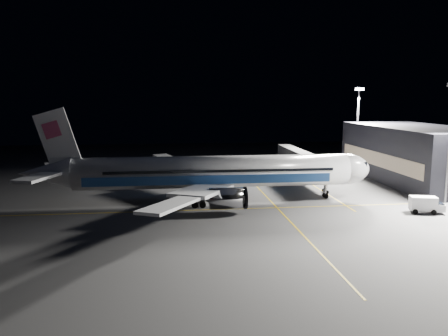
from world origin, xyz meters
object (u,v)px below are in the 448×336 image
Objects in this scene: jet_bridge at (305,159)px; safety_cone_c at (225,194)px; baggage_tug at (183,178)px; safety_cone_b at (217,194)px; airliner at (208,173)px; safety_cone_a at (224,194)px; floodlight_mast_north at (358,121)px; service_truck at (426,204)px.

safety_cone_c is at bearing -144.24° from jet_bridge.
baggage_tug is 4.37× the size of safety_cone_c.
jet_bridge reaches higher than safety_cone_b.
safety_cone_a is at bearing 51.21° from airliner.
airliner reaches higher than jet_bridge.
safety_cone_c reaches higher than safety_cone_a.
baggage_tug is (-26.96, 1.03, -3.84)m from jet_bridge.
floodlight_mast_north is at bearing 37.91° from airliner.
baggage_tug is at bearing 154.54° from service_truck.
jet_bridge is 25.60m from safety_cone_b.
service_truck is 9.73× the size of safety_cone_a.
airliner reaches higher than baggage_tug.
safety_cone_a is at bearing -79.21° from baggage_tug.
safety_cone_a is 1.24m from safety_cone_b.
floodlight_mast_north is 49.47m from safety_cone_b.
safety_cone_a is 0.82× the size of safety_cone_b.
service_truck is at bearing -27.76° from safety_cone_a.
safety_cone_b is at bearing 62.32° from airliner.
baggage_tug is at bearing 116.26° from safety_cone_c.
jet_bridge is (23.08, 18.06, -0.58)m from airliner.
service_truck is 34.55m from safety_cone_a.
airliner is 11.24× the size of service_truck.
floodlight_mast_north reaches higher than jet_bridge.
service_truck is (-7.19, -43.93, -10.97)m from floodlight_mast_north.
safety_cone_b is at bearing 167.30° from service_truck.
jet_bridge reaches higher than service_truck.
safety_cone_c is (1.46, 0.00, -0.05)m from safety_cone_b.
airliner is 52.56m from floodlight_mast_north.
service_truck is (10.81, -30.00, -3.18)m from jet_bridge.
jet_bridge is 32.04m from service_truck.
floodlight_mast_north is 48.44m from safety_cone_a.
service_truck is 48.88m from baggage_tug.
baggage_tug is 16.60m from safety_cone_a.
service_truck is 34.28m from safety_cone_c.
safety_cone_b is at bearing -83.34° from baggage_tug.
floodlight_mast_north reaches higher than baggage_tug.
service_truck is at bearing -70.18° from jet_bridge.
airliner is at bearing -128.79° from safety_cone_a.
baggage_tug is at bearing -163.99° from floodlight_mast_north.
safety_cone_c is at bearing -31.33° from safety_cone_a.
airliner is at bearing 174.53° from service_truck.
airliner is 29.31m from jet_bridge.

